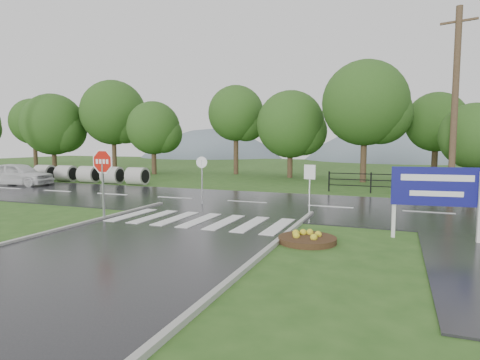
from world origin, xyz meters
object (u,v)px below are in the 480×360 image
at_px(culvert_pipes, 89,174).
at_px(car_white, 19,186).
at_px(estate_billboard, 436,190).
at_px(stop_sign, 103,168).

bearing_deg(culvert_pipes, car_white, -129.71).
bearing_deg(car_white, culvert_pipes, -48.39).
xyz_separation_m(estate_billboard, car_white, (-24.77, 6.55, -1.51)).
relative_size(culvert_pipes, car_white, 2.11).
height_order(stop_sign, car_white, stop_sign).
relative_size(stop_sign, estate_billboard, 1.14).
xyz_separation_m(culvert_pipes, stop_sign, (10.57, -11.00, 1.37)).
xyz_separation_m(stop_sign, car_white, (-13.43, 7.55, -1.97)).
xyz_separation_m(culvert_pipes, estate_billboard, (21.91, -10.00, 0.91)).
bearing_deg(car_white, stop_sign, -128.02).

